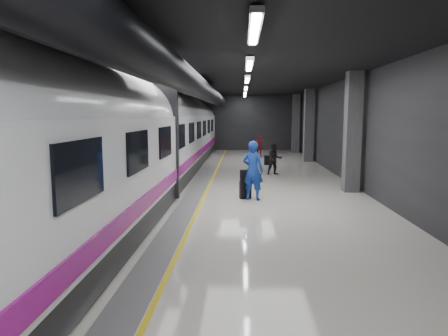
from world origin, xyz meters
TOP-DOWN VIEW (x-y plane):
  - ground at (0.00, 0.00)m, footprint 40.00×40.00m
  - platform_hall at (-0.29, 0.96)m, footprint 10.02×40.02m
  - train at (-3.25, -0.00)m, footprint 3.05×38.00m
  - traveler_main at (0.78, 0.30)m, footprint 0.87×0.72m
  - suitcase_main at (0.52, 0.48)m, footprint 0.43×0.34m
  - shoulder_bag at (0.50, 0.46)m, footprint 0.34×0.26m
  - traveler_far_a at (1.99, 6.16)m, footprint 0.87×0.74m
  - traveler_far_b at (1.58, 14.29)m, footprint 0.92×0.46m
  - suitcase_far at (1.91, 10.04)m, footprint 0.41×0.30m

SIDE VIEW (x-z plane):
  - ground at x=0.00m, z-range 0.00..0.00m
  - suitcase_far at x=1.91m, z-range 0.00..0.55m
  - suitcase_main at x=0.52m, z-range 0.00..0.62m
  - traveler_far_b at x=1.58m, z-range 0.00..1.51m
  - traveler_far_a at x=1.99m, z-range 0.00..1.55m
  - shoulder_bag at x=0.50m, z-range 0.62..1.02m
  - traveler_main at x=0.78m, z-range 0.00..2.04m
  - train at x=-3.25m, z-range 0.04..4.09m
  - platform_hall at x=-0.29m, z-range 1.28..5.79m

